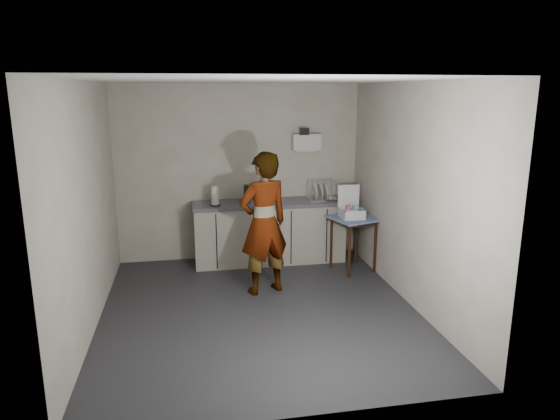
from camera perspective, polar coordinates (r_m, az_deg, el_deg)
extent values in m
plane|color=#2A292F|center=(5.94, -2.37, -11.35)|extent=(4.00, 4.00, 0.00)
cube|color=#B0A999|center=(7.46, -4.66, 4.24)|extent=(3.60, 0.02, 2.60)
cube|color=#B0A999|center=(6.03, 14.59, 1.63)|extent=(0.02, 4.00, 2.60)
cube|color=#B0A999|center=(5.57, -21.05, 0.19)|extent=(0.02, 4.00, 2.60)
cube|color=white|center=(5.39, -2.65, 14.54)|extent=(3.60, 4.00, 0.01)
cube|color=black|center=(7.54, -1.21, -5.50)|extent=(2.20, 0.52, 0.08)
cube|color=#B6B1A1|center=(7.43, -1.22, -2.66)|extent=(2.20, 0.58, 0.86)
cube|color=#51525C|center=(7.31, -1.24, 0.77)|extent=(2.24, 0.62, 0.05)
cube|color=black|center=(7.07, -7.26, -3.61)|extent=(0.02, 0.01, 0.80)
cube|color=black|center=(7.11, -2.99, -3.40)|extent=(0.02, 0.01, 0.80)
cube|color=black|center=(7.20, 1.28, -3.18)|extent=(0.01, 0.01, 0.80)
cube|color=black|center=(7.32, 5.35, -2.95)|extent=(0.02, 0.01, 0.80)
cube|color=white|center=(7.50, 3.02, 7.78)|extent=(0.42, 0.16, 0.24)
cube|color=white|center=(7.57, 2.92, 6.76)|extent=(0.30, 0.06, 0.04)
cube|color=black|center=(7.39, 2.81, 8.94)|extent=(0.14, 0.02, 0.10)
cylinder|color=#38190C|center=(6.86, 7.93, -4.82)|extent=(0.04, 0.04, 0.71)
cylinder|color=#38190C|center=(7.11, 10.81, -4.26)|extent=(0.04, 0.04, 0.71)
cylinder|color=#38190C|center=(7.20, 5.88, -3.87)|extent=(0.04, 0.04, 0.71)
cylinder|color=#38190C|center=(7.44, 8.70, -3.37)|extent=(0.04, 0.04, 0.71)
cube|color=#38190C|center=(7.05, 8.43, -1.17)|extent=(0.66, 0.66, 0.04)
cube|color=#19369B|center=(7.04, 8.44, -0.93)|extent=(0.75, 0.75, 0.03)
imported|color=#B2A593|center=(6.16, -1.86, -1.57)|extent=(0.76, 0.63, 1.79)
imported|color=black|center=(7.24, -2.09, 2.16)|extent=(0.17, 0.17, 0.32)
cylinder|color=red|center=(7.26, -2.11, 1.39)|extent=(0.07, 0.07, 0.13)
cylinder|color=black|center=(7.25, -3.86, 1.89)|extent=(0.08, 0.08, 0.26)
cylinder|color=black|center=(7.12, -7.41, 0.58)|extent=(0.16, 0.16, 0.01)
cylinder|color=white|center=(7.09, -7.45, 1.67)|extent=(0.11, 0.11, 0.26)
cube|color=silver|center=(7.49, 4.75, 1.31)|extent=(0.41, 0.31, 0.02)
cylinder|color=silver|center=(7.29, 3.65, 2.14)|extent=(0.01, 0.01, 0.27)
cylinder|color=silver|center=(7.39, 6.42, 2.24)|extent=(0.01, 0.01, 0.27)
cylinder|color=silver|center=(7.54, 3.16, 2.53)|extent=(0.01, 0.01, 0.27)
cylinder|color=silver|center=(7.64, 5.84, 2.62)|extent=(0.01, 0.01, 0.27)
cylinder|color=white|center=(7.44, 4.01, 2.21)|extent=(0.05, 0.22, 0.22)
cylinder|color=white|center=(7.46, 4.62, 2.23)|extent=(0.05, 0.22, 0.22)
cylinder|color=white|center=(7.48, 5.22, 2.25)|extent=(0.05, 0.22, 0.22)
cube|color=white|center=(7.00, 8.19, -0.84)|extent=(0.31, 0.31, 0.01)
cube|color=white|center=(6.85, 8.62, -0.63)|extent=(0.31, 0.01, 0.11)
cube|color=white|center=(7.12, 7.82, -0.05)|extent=(0.31, 0.01, 0.11)
cube|color=white|center=(6.94, 7.04, -0.39)|extent=(0.01, 0.31, 0.11)
cube|color=white|center=(7.03, 9.37, -0.28)|extent=(0.01, 0.31, 0.11)
cube|color=white|center=(7.09, 7.84, 1.64)|extent=(0.31, 0.02, 0.31)
cylinder|color=silver|center=(6.98, 8.21, -0.33)|extent=(0.21, 0.21, 0.11)
sphere|color=#DE528F|center=(6.92, 7.92, 0.20)|extent=(0.07, 0.07, 0.07)
sphere|color=#5DAFFF|center=(6.95, 8.75, 0.23)|extent=(0.07, 0.07, 0.07)
sphere|color=#61EB7A|center=(7.01, 8.09, 0.38)|extent=(0.07, 0.07, 0.07)
sphere|color=#DE528F|center=(6.99, 7.75, 0.36)|extent=(0.07, 0.07, 0.07)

